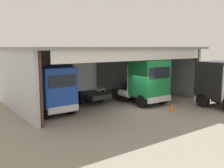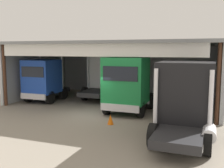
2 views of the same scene
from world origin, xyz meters
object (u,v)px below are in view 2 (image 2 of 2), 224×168
object	(u,v)px
truck_green_center_left_bay	(127,84)
traffic_cone	(110,119)
oil_drum	(207,94)
truck_black_yard_outside	(185,100)
truck_white_center_bay	(104,76)
tool_cart	(192,94)
truck_blue_right_bay	(43,80)

from	to	relation	value
truck_green_center_left_bay	traffic_cone	world-z (taller)	truck_green_center_left_bay
oil_drum	traffic_cone	bearing A→B (deg)	-116.61
truck_black_yard_outside	traffic_cone	size ratio (longest dim) A/B	8.20
truck_white_center_bay	truck_green_center_left_bay	xyz separation A→B (m)	(3.58, -4.77, 0.00)
oil_drum	tool_cart	xyz separation A→B (m)	(-1.22, -0.77, 0.05)
truck_blue_right_bay	tool_cart	bearing A→B (deg)	-156.83
truck_blue_right_bay	traffic_cone	size ratio (longest dim) A/B	7.65
truck_black_yard_outside	truck_green_center_left_bay	bearing A→B (deg)	134.98
tool_cart	truck_black_yard_outside	bearing A→B (deg)	-88.45
truck_green_center_left_bay	tool_cart	xyz separation A→B (m)	(3.72, 6.42, -1.41)
truck_black_yard_outside	oil_drum	size ratio (longest dim) A/B	5.13
oil_drum	tool_cart	size ratio (longest dim) A/B	0.89
truck_black_yard_outside	tool_cart	size ratio (longest dim) A/B	4.59
truck_blue_right_bay	oil_drum	distance (m)	13.77
truck_white_center_bay	traffic_cone	bearing A→B (deg)	-67.53
oil_drum	traffic_cone	distance (m)	11.25
truck_green_center_left_bay	traffic_cone	xyz separation A→B (m)	(-0.09, -2.87, -1.63)
tool_cart	traffic_cone	distance (m)	10.04
truck_blue_right_bay	truck_black_yard_outside	xyz separation A→B (m)	(11.51, -5.62, 0.08)
truck_white_center_bay	traffic_cone	distance (m)	8.56
truck_blue_right_bay	truck_white_center_bay	xyz separation A→B (m)	(3.92, 3.31, 0.12)
truck_green_center_left_bay	traffic_cone	size ratio (longest dim) A/B	9.39
truck_white_center_bay	truck_black_yard_outside	xyz separation A→B (m)	(7.59, -8.92, -0.03)
truck_blue_right_bay	truck_green_center_left_bay	size ratio (longest dim) A/B	0.82
truck_white_center_bay	tool_cart	size ratio (longest dim) A/B	5.07
truck_white_center_bay	traffic_cone	size ratio (longest dim) A/B	9.05
truck_blue_right_bay	oil_drum	size ratio (longest dim) A/B	4.79
oil_drum	tool_cart	distance (m)	1.45
truck_white_center_bay	tool_cart	xyz separation A→B (m)	(7.31, 1.64, -1.41)
truck_black_yard_outside	truck_blue_right_bay	bearing A→B (deg)	154.97
truck_blue_right_bay	traffic_cone	world-z (taller)	truck_blue_right_bay
truck_white_center_bay	truck_black_yard_outside	world-z (taller)	truck_white_center_bay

